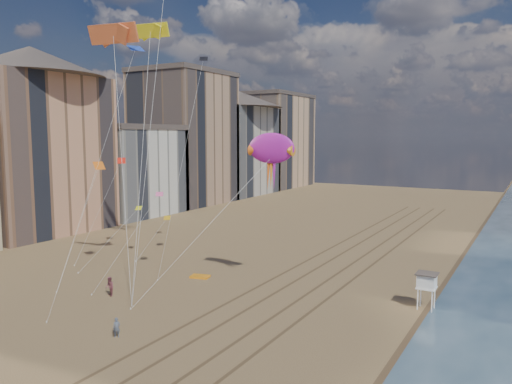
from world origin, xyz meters
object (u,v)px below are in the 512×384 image
Objects in this scene: kite_flyer_a at (117,328)px; show_kite at (271,149)px; grounded_kite at (200,277)px; kite_flyer_b at (110,287)px; lifeguard_stand at (427,281)px.

show_kite is at bearing 41.77° from kite_flyer_a.
show_kite is at bearing -14.54° from grounded_kite.
kite_flyer_a is at bearing -106.19° from show_kite.
kite_flyer_b is (-3.71, -9.19, 0.81)m from grounded_kite.
kite_flyer_b is at bearing -157.16° from lifeguard_stand.
kite_flyer_a is at bearing -90.43° from grounded_kite.
lifeguard_stand reaches higher than kite_flyer_b.
grounded_kite is at bearing 179.80° from show_kite.
show_kite is 12.40× the size of kite_flyer_a.
kite_flyer_b is (-26.46, -11.15, -1.55)m from lifeguard_stand.
kite_flyer_a is (-4.59, -15.82, -13.01)m from show_kite.
kite_flyer_b is at bearing -126.31° from grounded_kite.
kite_flyer_b is at bearing -143.16° from show_kite.
kite_flyer_b is (-7.63, 6.66, 0.17)m from kite_flyer_a.
show_kite is (-14.23, -1.99, 11.29)m from lifeguard_stand.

